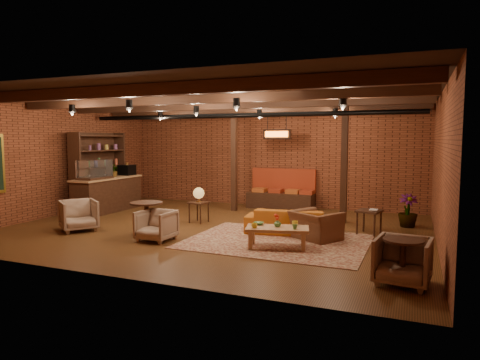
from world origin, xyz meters
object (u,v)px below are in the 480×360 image
at_px(armchair_a, 79,214).
at_px(plant_tall, 409,178).
at_px(round_table_right, 403,254).
at_px(armchair_right, 316,221).
at_px(round_table_left, 147,213).
at_px(armchair_b, 156,224).
at_px(side_table_book, 369,212).
at_px(armchair_far, 403,259).
at_px(side_table_lamp, 199,196).
at_px(coffee_table, 277,229).
at_px(sofa, 290,221).

xyz_separation_m(armchair_a, plant_tall, (7.33, 3.46, 0.83)).
bearing_deg(round_table_right, armchair_right, 127.83).
height_order(round_table_left, armchair_right, armchair_right).
height_order(armchair_b, side_table_book, armchair_b).
height_order(round_table_right, armchair_far, armchair_far).
xyz_separation_m(armchair_b, side_table_book, (4.21, 2.40, 0.16)).
bearing_deg(armchair_far, round_table_right, 97.54).
bearing_deg(side_table_lamp, round_table_right, -31.42).
bearing_deg(coffee_table, plant_tall, 53.30).
bearing_deg(armchair_a, side_table_lamp, -11.50).
height_order(sofa, armchair_b, armchair_b).
height_order(side_table_lamp, side_table_book, side_table_lamp).
height_order(round_table_left, plant_tall, plant_tall).
xyz_separation_m(coffee_table, plant_tall, (2.42, 3.24, 0.86)).
distance_m(side_table_book, round_table_right, 3.46).
distance_m(round_table_left, armchair_b, 0.61).
distance_m(round_table_left, armchair_right, 3.82).
xyz_separation_m(side_table_lamp, side_table_book, (4.31, 0.23, -0.18)).
bearing_deg(plant_tall, armchair_right, -129.65).
distance_m(round_table_left, side_table_book, 5.12).
bearing_deg(plant_tall, round_table_left, -149.19).
xyz_separation_m(coffee_table, armchair_a, (-4.92, -0.22, 0.03)).
bearing_deg(coffee_table, sofa, 94.42).
bearing_deg(armchair_a, side_table_book, -34.72).
relative_size(round_table_right, armchair_far, 0.87).
bearing_deg(side_table_book, side_table_lamp, -176.89).
relative_size(armchair_b, round_table_right, 1.06).
height_order(round_table_left, armchair_far, armchair_far).
xyz_separation_m(side_table_lamp, armchair_right, (3.28, -0.76, -0.29)).
xyz_separation_m(sofa, coffee_table, (0.11, -1.39, 0.08)).
distance_m(side_table_lamp, armchair_b, 2.19).
bearing_deg(round_table_left, armchair_b, -35.39).
xyz_separation_m(side_table_lamp, armchair_far, (5.13, -3.15, -0.31)).
height_order(coffee_table, armchair_right, armchair_right).
distance_m(armchair_a, round_table_right, 7.42).
distance_m(sofa, armchair_right, 0.78).
relative_size(coffee_table, side_table_book, 2.19).
relative_size(armchair_a, round_table_right, 1.18).
bearing_deg(armchair_b, round_table_right, -9.52).
height_order(sofa, round_table_left, round_table_left).
bearing_deg(side_table_book, armchair_far, -76.41).
xyz_separation_m(side_table_book, plant_tall, (0.82, 1.23, 0.72)).
bearing_deg(armchair_far, armchair_right, 135.21).
relative_size(sofa, plant_tall, 0.82).
relative_size(armchair_right, armchair_far, 1.21).
xyz_separation_m(armchair_b, armchair_right, (3.19, 1.40, 0.06)).
relative_size(sofa, coffee_table, 1.49).
bearing_deg(armchair_b, sofa, 36.59).
xyz_separation_m(coffee_table, armchair_far, (2.42, -1.37, 0.02)).
height_order(side_table_lamp, round_table_right, side_table_lamp).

